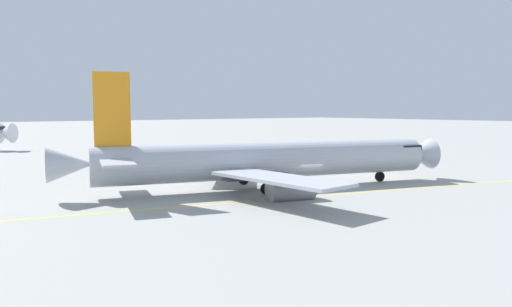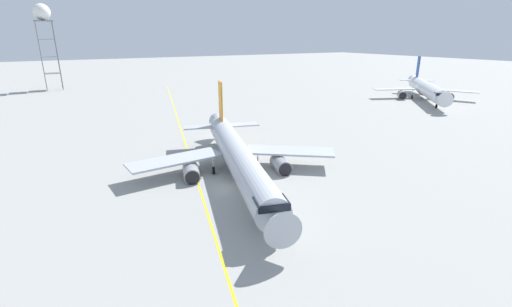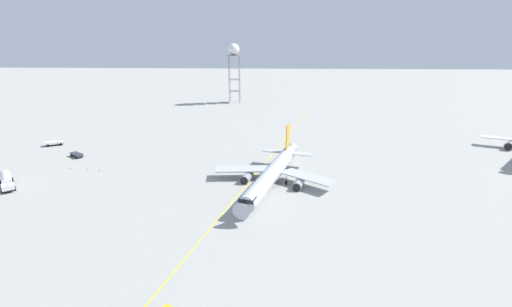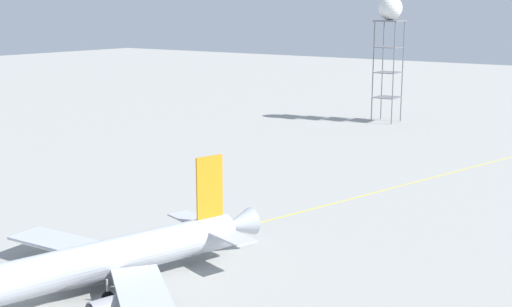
% 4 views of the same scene
% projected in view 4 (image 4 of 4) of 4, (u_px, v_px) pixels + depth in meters
% --- Properties ---
extents(ground_plane, '(600.00, 600.00, 0.00)m').
position_uv_depth(ground_plane, '(31.00, 301.00, 61.65)').
color(ground_plane, '#9E9E99').
extents(airliner_main, '(29.25, 40.19, 11.52)m').
position_uv_depth(airliner_main, '(79.00, 267.00, 62.52)').
color(airliner_main, '#B2B7C1').
rests_on(airliner_main, ground_plane).
extents(radar_tower, '(5.95, 5.95, 29.31)m').
position_uv_depth(radar_tower, '(390.00, 15.00, 155.21)').
color(radar_tower, slate).
rests_on(radar_tower, ground_plane).
extents(taxiway_centreline, '(47.04, 181.82, 0.01)m').
position_uv_depth(taxiway_centreline, '(90.00, 267.00, 69.79)').
color(taxiway_centreline, yellow).
rests_on(taxiway_centreline, ground_plane).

